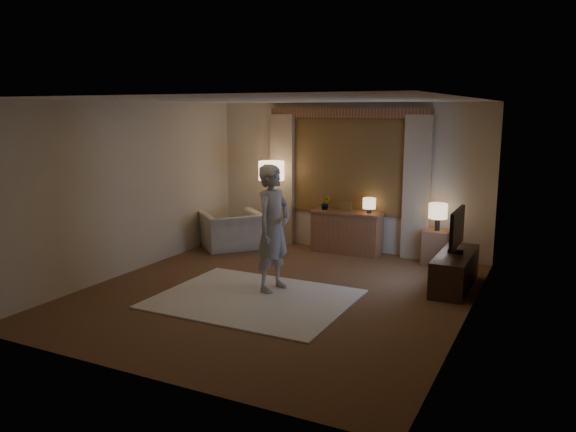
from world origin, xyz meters
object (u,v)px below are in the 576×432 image
Objects in this scene: tv_stand at (455,271)px; sideboard at (347,233)px; armchair at (232,231)px; side_table at (436,247)px; person at (273,228)px.

sideboard is at bearing 150.16° from tv_stand.
armchair is 0.73× the size of tv_stand.
armchair is (-1.96, -0.64, -0.02)m from sideboard.
person is (-1.73, -2.39, 0.61)m from side_table.
sideboard reaches higher than tv_stand.
armchair is at bearing 172.37° from tv_stand.
armchair is 0.59× the size of person.
side_table is 3.01m from person.
side_table is at bearing 140.07° from armchair.
sideboard is 2.50m from person.
armchair is at bearing -161.81° from sideboard.
tv_stand is at bearing -51.79° from person.
armchair is at bearing 54.03° from person.
person is (-0.16, -2.44, 0.54)m from sideboard.
armchair reaches higher than tv_stand.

